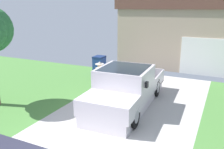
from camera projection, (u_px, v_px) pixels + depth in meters
pickup_truck at (125, 90)px, 9.53m from camera, size 2.23×5.34×1.67m
person_with_hat at (100, 77)px, 10.63m from camera, size 0.48×0.40×1.63m
handbag at (94, 96)px, 10.60m from camera, size 0.30×0.18×0.39m
house_with_garage at (192, 30)px, 16.40m from camera, size 9.15×5.43×4.70m
wheeled_trash_bin at (99, 65)px, 14.40m from camera, size 0.60×0.72×1.10m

